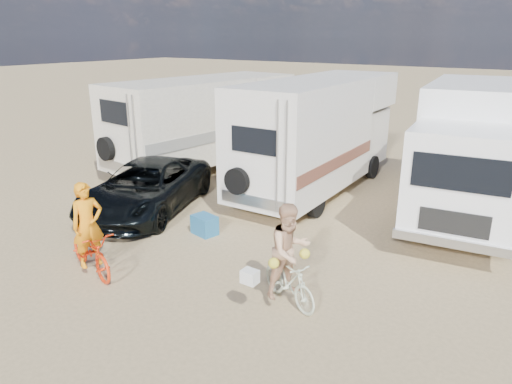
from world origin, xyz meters
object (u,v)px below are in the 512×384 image
Objects in this scene: rv_main at (318,136)px; bike_woman at (289,281)px; bike_man at (91,251)px; rider_woman at (289,260)px; box_truck at (471,154)px; rider_man at (89,233)px; cooler at (205,225)px; dark_suv at (146,187)px; rv_left at (203,124)px; crate at (280,199)px.

bike_woman is at bearing -68.26° from rv_main.
bike_man is 4.24m from rider_woman.
box_truck is at bearing 0.64° from rv_main.
cooler is at bearing 2.95° from rider_man.
rv_main is at bearing 94.13° from cooler.
dark_suv is 2.80× the size of rider_woman.
rv_main is 1.48× the size of dark_suv.
bike_woman is (5.85, -1.98, -0.24)m from dark_suv.
bike_man is at bearing 130.51° from rider_woman.
rider_man is 4.22m from rider_woman.
bike_woman is (7.53, -6.42, -1.18)m from rv_left.
rider_woman is at bearing -13.55° from cooler.
cooler is 1.20× the size of crate.
rv_main is 7.01m from rider_woman.
bike_woman is 0.84× the size of rider_woman.
box_truck is at bearing 24.54° from crate.
bike_man is at bearing -133.28° from box_truck.
box_truck reaches higher than rider_man.
box_truck is at bearing 11.56° from dark_suv.
rider_woman is at bearing -38.54° from dark_suv.
bike_man is at bearing -100.96° from rv_main.
cooler is at bearing 2.95° from bike_man.
rv_left is at bearing 39.69° from rider_man.
rv_left reaches higher than rider_woman.
box_truck is 6.83m from rider_woman.
rv_main is 5.48m from dark_suv.
dark_suv is at bearing 93.92° from bike_woman.
rv_main is at bearing 6.00° from bike_man.
dark_suv is (1.68, -4.44, -0.94)m from rv_left.
rider_man is at bearing -100.55° from crate.
dark_suv is 3.85m from crate.
rv_left is 5.18m from crate.
rv_left is at bearing 72.17° from bike_woman.
bike_woman is at bearing 0.00° from rider_woman.
rv_left is 9.20m from box_truck.
rv_left is 1.05× the size of box_truck.
box_truck is 3.78× the size of bike_man.
rider_woman is 3.80m from cooler.
rv_main is 1.01× the size of rv_left.
rv_main is 7.83m from rider_man.
rider_man is at bearing -59.47° from rv_left.
dark_suv is (-7.51, -4.59, -1.08)m from box_truck.
rv_left is at bearing 177.88° from rv_main.
rv_main is 4.00× the size of bike_man.
rider_woman is (7.53, -6.42, -0.74)m from rv_left.
bike_woman is at bearing -13.55° from cooler.
box_truck reaches higher than rider_woman.
rv_main reaches higher than bike_woman.
bike_man is at bearing 130.51° from bike_woman.
dark_suv is 6.18m from bike_woman.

